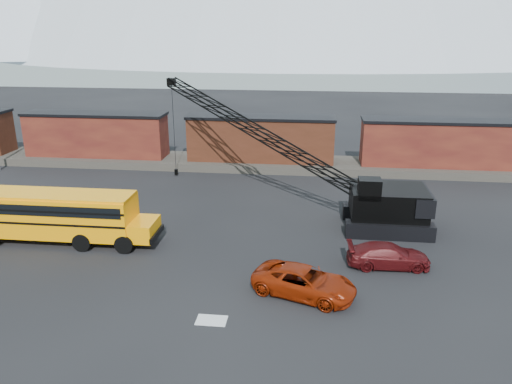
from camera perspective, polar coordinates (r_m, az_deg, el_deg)
ground at (r=27.09m, az=-4.46°, el=-9.77°), size 160.00×160.00×0.00m
gravel_berm at (r=47.29m, az=0.55°, el=3.29°), size 120.00×5.00×0.70m
boxcar_west_near at (r=50.90m, az=-17.77°, el=6.30°), size 13.70×3.10×4.17m
boxcar_mid at (r=46.71m, az=0.56°, el=6.14°), size 13.70×3.10×4.17m
boxcar_east_near at (r=47.80m, az=20.09°, el=5.30°), size 13.70×3.10×4.17m
snow_patch at (r=23.62m, az=-5.11°, el=-14.39°), size 1.40×0.90×0.02m
school_bus at (r=32.84m, az=-21.58°, el=-2.42°), size 11.65×2.65×3.19m
red_pickup at (r=25.27m, az=5.56°, el=-10.17°), size 5.67×3.98×1.44m
maroon_suv at (r=28.89m, az=14.90°, el=-7.01°), size 4.66×2.12×1.32m
crawler_crane at (r=37.48m, az=0.06°, el=6.95°), size 20.30×12.86×8.76m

